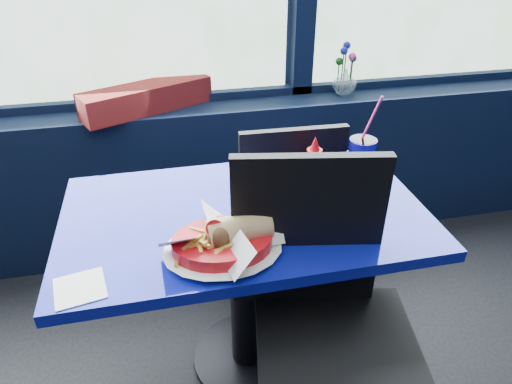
# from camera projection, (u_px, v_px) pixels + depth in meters

# --- Properties ---
(window_sill) EXTENTS (5.00, 0.26, 0.80)m
(window_sill) POSITION_uv_depth(u_px,v_px,m) (157.00, 182.00, 2.37)
(window_sill) COLOR black
(window_sill) RESTS_ON ground
(near_table) EXTENTS (1.20, 0.70, 0.75)m
(near_table) POSITION_uv_depth(u_px,v_px,m) (245.00, 253.00, 1.62)
(near_table) COLOR black
(near_table) RESTS_ON ground
(chair_near_front) EXTENTS (0.55, 0.55, 1.04)m
(chair_near_front) POSITION_uv_depth(u_px,v_px,m) (325.00, 307.00, 1.35)
(chair_near_front) COLOR black
(chair_near_front) RESTS_ON ground
(chair_near_back) EXTENTS (0.44, 0.44, 0.94)m
(chair_near_back) POSITION_uv_depth(u_px,v_px,m) (281.00, 205.00, 1.94)
(chair_near_back) COLOR black
(chair_near_back) RESTS_ON ground
(planter_box) EXTENTS (0.62, 0.40, 0.12)m
(planter_box) POSITION_uv_depth(u_px,v_px,m) (147.00, 98.00, 2.12)
(planter_box) COLOR maroon
(planter_box) RESTS_ON window_sill
(flower_vase) EXTENTS (0.16, 0.17, 0.26)m
(flower_vase) POSITION_uv_depth(u_px,v_px,m) (345.00, 79.00, 2.31)
(flower_vase) COLOR silver
(flower_vase) RESTS_ON window_sill
(food_basket) EXTENTS (0.37, 0.37, 0.11)m
(food_basket) POSITION_uv_depth(u_px,v_px,m) (225.00, 241.00, 1.32)
(food_basket) COLOR #B90C13
(food_basket) RESTS_ON near_table
(ketchup_bottle) EXTENTS (0.05, 0.05, 0.20)m
(ketchup_bottle) POSITION_uv_depth(u_px,v_px,m) (313.00, 166.00, 1.60)
(ketchup_bottle) COLOR #B90C13
(ketchup_bottle) RESTS_ON near_table
(soda_cup) EXTENTS (0.10, 0.10, 0.33)m
(soda_cup) POSITION_uv_depth(u_px,v_px,m) (361.00, 158.00, 1.67)
(soda_cup) COLOR #110C8C
(soda_cup) RESTS_ON near_table
(napkin) EXTENTS (0.15, 0.15, 0.00)m
(napkin) POSITION_uv_depth(u_px,v_px,m) (80.00, 288.00, 1.21)
(napkin) COLOR white
(napkin) RESTS_ON near_table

